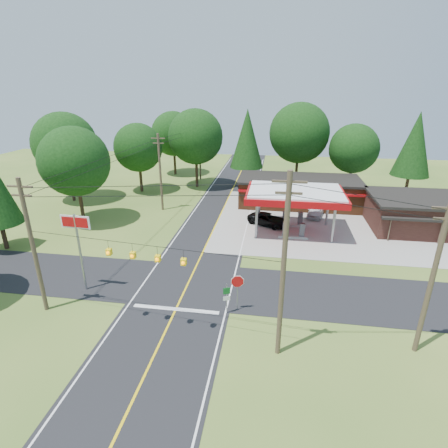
# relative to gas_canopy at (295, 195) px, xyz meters

# --- Properties ---
(ground) EXTENTS (120.00, 120.00, 0.00)m
(ground) POSITION_rel_gas_canopy_xyz_m (-9.00, -13.00, -4.27)
(ground) COLOR #426323
(ground) RESTS_ON ground
(main_highway) EXTENTS (8.00, 120.00, 0.02)m
(main_highway) POSITION_rel_gas_canopy_xyz_m (-9.00, -13.00, -4.26)
(main_highway) COLOR black
(main_highway) RESTS_ON ground
(cross_road) EXTENTS (70.00, 7.00, 0.02)m
(cross_road) POSITION_rel_gas_canopy_xyz_m (-9.00, -13.00, -4.25)
(cross_road) COLOR black
(cross_road) RESTS_ON ground
(lane_center_yellow) EXTENTS (0.15, 110.00, 0.00)m
(lane_center_yellow) POSITION_rel_gas_canopy_xyz_m (-9.00, -13.00, -4.24)
(lane_center_yellow) COLOR yellow
(lane_center_yellow) RESTS_ON main_highway
(gas_canopy) EXTENTS (10.60, 7.40, 4.88)m
(gas_canopy) POSITION_rel_gas_canopy_xyz_m (0.00, 0.00, 0.00)
(gas_canopy) COLOR gray
(gas_canopy) RESTS_ON ground
(convenience_store) EXTENTS (16.40, 7.55, 3.80)m
(convenience_store) POSITION_rel_gas_canopy_xyz_m (1.00, 9.98, -2.35)
(convenience_store) COLOR brown
(convenience_store) RESTS_ON ground
(utility_pole_near_right) EXTENTS (1.80, 0.30, 11.50)m
(utility_pole_near_right) POSITION_rel_gas_canopy_xyz_m (-1.50, -20.00, 1.69)
(utility_pole_near_right) COLOR #473828
(utility_pole_near_right) RESTS_ON ground
(utility_pole_near_left) EXTENTS (1.80, 0.30, 10.00)m
(utility_pole_near_left) POSITION_rel_gas_canopy_xyz_m (-18.50, -18.00, 0.93)
(utility_pole_near_left) COLOR #473828
(utility_pole_near_left) RESTS_ON ground
(utility_pole_far_left) EXTENTS (1.80, 0.30, 10.00)m
(utility_pole_far_left) POSITION_rel_gas_canopy_xyz_m (-17.00, 5.00, 0.93)
(utility_pole_far_left) COLOR #473828
(utility_pole_far_left) RESTS_ON ground
(utility_pole_right_b) EXTENTS (1.80, 0.30, 10.00)m
(utility_pole_right_b) POSITION_rel_gas_canopy_xyz_m (7.00, -18.50, 0.93)
(utility_pole_right_b) COLOR #473828
(utility_pole_right_b) RESTS_ON ground
(utility_pole_north) EXTENTS (0.30, 0.30, 9.50)m
(utility_pole_north) POSITION_rel_gas_canopy_xyz_m (-15.50, 22.00, 0.48)
(utility_pole_north) COLOR #473828
(utility_pole_north) RESTS_ON ground
(overhead_beacons) EXTENTS (17.04, 2.04, 1.03)m
(overhead_beacons) POSITION_rel_gas_canopy_xyz_m (-10.00, -19.00, 1.95)
(overhead_beacons) COLOR black
(overhead_beacons) RESTS_ON ground
(treeline_backdrop) EXTENTS (70.27, 51.59, 13.30)m
(treeline_backdrop) POSITION_rel_gas_canopy_xyz_m (-8.18, 11.01, 3.22)
(treeline_backdrop) COLOR #332316
(treeline_backdrop) RESTS_ON ground
(suv_car) EXTENTS (6.72, 6.72, 1.38)m
(suv_car) POSITION_rel_gas_canopy_xyz_m (-2.82, 1.50, -3.58)
(suv_car) COLOR black
(suv_car) RESTS_ON ground
(sedan_car) EXTENTS (5.19, 5.19, 1.47)m
(sedan_car) POSITION_rel_gas_canopy_xyz_m (3.00, 5.44, -3.53)
(sedan_car) COLOR silver
(sedan_car) RESTS_ON ground
(big_stop_sign) EXTENTS (2.41, 0.23, 6.49)m
(big_stop_sign) POSITION_rel_gas_canopy_xyz_m (-17.00, -15.01, 0.52)
(big_stop_sign) COLOR gray
(big_stop_sign) RESTS_ON ground
(octagonal_stop_sign) EXTENTS (0.99, 0.23, 2.94)m
(octagonal_stop_sign) POSITION_rel_gas_canopy_xyz_m (-4.50, -16.01, -2.05)
(octagonal_stop_sign) COLOR gray
(octagonal_stop_sign) RESTS_ON ground
(route_sign_post) EXTENTS (0.49, 0.20, 2.49)m
(route_sign_post) POSITION_rel_gas_canopy_xyz_m (-5.20, -16.52, -2.77)
(route_sign_post) COLOR gray
(route_sign_post) RESTS_ON ground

